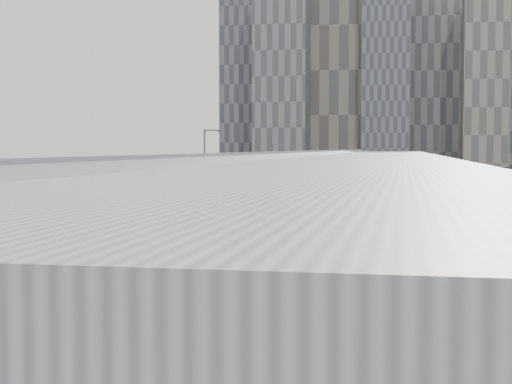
% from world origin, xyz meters
% --- Properties ---
extents(ground, '(800.00, 800.00, 0.00)m').
position_xyz_m(ground, '(0.00, 0.00, 0.00)').
color(ground, black).
rests_on(ground, ground).
extents(sidewalk, '(10.00, 170.00, 0.12)m').
position_xyz_m(sidewalk, '(9.00, 55.00, 0.06)').
color(sidewalk, gray).
rests_on(sidewalk, ground).
extents(lane_line, '(0.12, 160.00, 0.02)m').
position_xyz_m(lane_line, '(-1.50, 55.00, 0.01)').
color(lane_line, gold).
rests_on(lane_line, ground).
extents(depot, '(12.45, 160.40, 7.20)m').
position_xyz_m(depot, '(12.99, 55.00, 3.51)').
color(depot, gray).
rests_on(depot, ground).
extents(skyline, '(145.00, 64.00, 120.00)m').
position_xyz_m(skyline, '(-2.90, 324.16, 50.85)').
color(skyline, slate).
rests_on(skyline, ground).
extents(bus_0, '(3.76, 14.00, 4.04)m').
position_xyz_m(bus_0, '(1.73, 5.43, 1.71)').
color(bus_0, '#9FA1A9').
rests_on(bus_0, ground).
extents(bus_1, '(3.09, 14.00, 4.08)m').
position_xyz_m(bus_1, '(2.80, 21.45, 1.72)').
color(bus_1, black).
rests_on(bus_1, ground).
extents(bus_2, '(3.12, 12.55, 3.64)m').
position_xyz_m(bus_2, '(2.19, 33.54, 1.53)').
color(bus_2, white).
rests_on(bus_2, ground).
extents(bus_3, '(3.13, 13.10, 3.80)m').
position_xyz_m(bus_3, '(2.02, 48.43, 1.60)').
color(bus_3, slate).
rests_on(bus_3, ground).
extents(bus_4, '(3.05, 13.51, 3.93)m').
position_xyz_m(bus_4, '(1.87, 62.60, 1.66)').
color(bus_4, '#B0B4BB').
rests_on(bus_4, ground).
extents(bus_5, '(2.94, 13.25, 3.86)m').
position_xyz_m(bus_5, '(2.32, 76.82, 1.63)').
color(bus_5, '#161831').
rests_on(bus_5, ground).
extents(bus_6, '(4.01, 13.78, 3.97)m').
position_xyz_m(bus_6, '(1.68, 90.05, 1.68)').
color(bus_6, white).
rests_on(bus_6, ground).
extents(bus_7, '(3.08, 12.26, 3.55)m').
position_xyz_m(bus_7, '(2.29, 105.35, 1.50)').
color(bus_7, gray).
rests_on(bus_7, ground).
extents(bus_8, '(2.92, 13.12, 3.83)m').
position_xyz_m(bus_8, '(1.89, 119.29, 1.62)').
color(bus_8, '#9798A0').
rests_on(bus_8, ground).
extents(tree_0, '(2.03, 2.03, 4.69)m').
position_xyz_m(tree_0, '(5.79, 7.03, 3.65)').
color(tree_0, black).
rests_on(tree_0, ground).
extents(tree_1, '(2.23, 2.23, 4.62)m').
position_xyz_m(tree_1, '(5.68, 31.14, 3.49)').
color(tree_1, black).
rests_on(tree_1, ground).
extents(tree_2, '(1.18, 1.18, 4.21)m').
position_xyz_m(tree_2, '(6.21, 56.32, 3.50)').
color(tree_2, black).
rests_on(tree_2, ground).
extents(tree_3, '(2.17, 2.17, 4.41)m').
position_xyz_m(tree_3, '(5.72, 78.49, 3.31)').
color(tree_3, black).
rests_on(tree_3, ground).
extents(tree_4, '(2.06, 2.06, 4.74)m').
position_xyz_m(tree_4, '(5.77, 100.94, 3.69)').
color(tree_4, black).
rests_on(tree_4, ground).
extents(street_lamp_near, '(2.04, 0.22, 9.37)m').
position_xyz_m(street_lamp_near, '(-4.10, 49.24, 5.38)').
color(street_lamp_near, '#59595E').
rests_on(street_lamp_near, ground).
extents(street_lamp_far, '(2.04, 0.22, 8.11)m').
position_xyz_m(street_lamp_far, '(-4.10, 91.81, 4.73)').
color(street_lamp_far, '#59595E').
rests_on(street_lamp_far, ground).
extents(shipping_container, '(4.63, 7.20, 2.72)m').
position_xyz_m(shipping_container, '(-4.48, 110.43, 1.36)').
color(shipping_container, '#164728').
rests_on(shipping_container, ground).
extents(suv, '(3.75, 6.64, 1.75)m').
position_xyz_m(suv, '(-3.90, 131.46, 0.87)').
color(suv, black).
rests_on(suv, ground).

